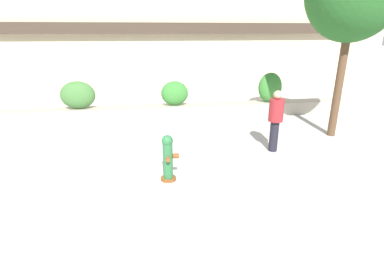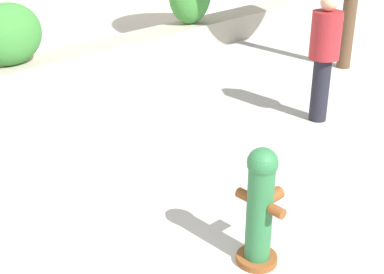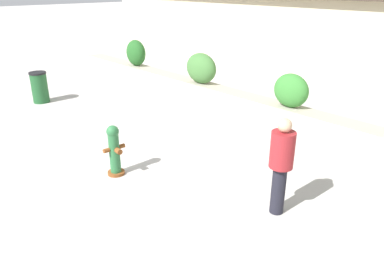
# 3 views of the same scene
# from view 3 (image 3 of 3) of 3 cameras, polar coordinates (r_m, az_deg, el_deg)

# --- Properties ---
(ground_plane) EXTENTS (120.00, 120.00, 0.00)m
(ground_plane) POSITION_cam_3_polar(r_m,az_deg,el_deg) (8.73, -20.24, -4.13)
(ground_plane) COLOR #BCB7B2
(planter_wall_low) EXTENTS (18.00, 0.70, 0.50)m
(planter_wall_low) POSITION_cam_3_polar(r_m,az_deg,el_deg) (11.94, 6.90, 5.56)
(planter_wall_low) COLOR #ADA393
(planter_wall_low) RESTS_ON ground
(hedge_bush_0) EXTENTS (0.99, 0.65, 1.04)m
(hedge_bush_0) POSITION_cam_3_polar(r_m,az_deg,el_deg) (15.83, -8.54, 12.56)
(hedge_bush_0) COLOR #235B23
(hedge_bush_0) RESTS_ON planter_wall_low
(hedge_bush_1) EXTENTS (1.25, 0.70, 1.02)m
(hedge_bush_1) POSITION_cam_3_polar(r_m,az_deg,el_deg) (12.85, 1.41, 10.43)
(hedge_bush_1) COLOR #427538
(hedge_bush_1) RESTS_ON planter_wall_low
(hedge_bush_2) EXTENTS (1.04, 0.62, 0.93)m
(hedge_bush_2) POSITION_cam_3_polar(r_m,az_deg,el_deg) (10.65, 14.86, 6.87)
(hedge_bush_2) COLOR #387F33
(hedge_bush_2) RESTS_ON planter_wall_low
(fire_hydrant) EXTENTS (0.44, 0.48, 1.08)m
(fire_hydrant) POSITION_cam_3_polar(r_m,az_deg,el_deg) (7.77, -11.75, -1.94)
(fire_hydrant) COLOR brown
(fire_hydrant) RESTS_ON ground
(pedestrian) EXTENTS (0.56, 0.56, 1.73)m
(pedestrian) POSITION_cam_3_polar(r_m,az_deg,el_deg) (6.35, 13.44, -3.57)
(pedestrian) COLOR black
(pedestrian) RESTS_ON ground
(trash_bin) EXTENTS (0.55, 0.55, 1.01)m
(trash_bin) POSITION_cam_3_polar(r_m,az_deg,el_deg) (13.37, -22.21, 7.04)
(trash_bin) COLOR #1E5128
(trash_bin) RESTS_ON ground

